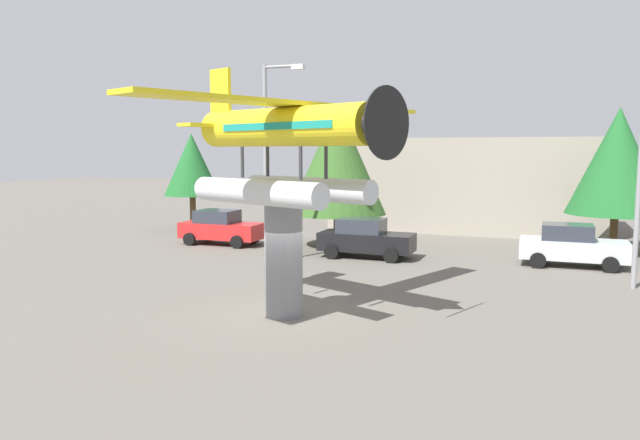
{
  "coord_description": "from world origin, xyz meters",
  "views": [
    {
      "loc": [
        7.04,
        -15.79,
        4.83
      ],
      "look_at": [
        0.0,
        3.0,
        2.49
      ],
      "focal_mm": 33.96,
      "sensor_mm": 36.0,
      "label": 1
    }
  ],
  "objects_px": {
    "car_far_silver": "(572,245)",
    "streetlight_primary": "(269,151)",
    "storefront_building": "(469,184)",
    "tree_center_back": "(618,161)",
    "car_mid_black": "(365,238)",
    "tree_west": "(192,165)",
    "floatplane_monument": "(286,144)",
    "display_pedestal": "(284,260)",
    "car_near_red": "(221,227)",
    "tree_east": "(337,160)"
  },
  "relations": [
    {
      "from": "car_far_silver",
      "to": "streetlight_primary",
      "type": "height_order",
      "value": "streetlight_primary"
    },
    {
      "from": "streetlight_primary",
      "to": "storefront_building",
      "type": "relative_size",
      "value": 0.52
    },
    {
      "from": "streetlight_primary",
      "to": "tree_center_back",
      "type": "relative_size",
      "value": 1.22
    },
    {
      "from": "streetlight_primary",
      "to": "car_far_silver",
      "type": "bearing_deg",
      "value": 17.72
    },
    {
      "from": "car_mid_black",
      "to": "car_far_silver",
      "type": "height_order",
      "value": "same"
    },
    {
      "from": "tree_west",
      "to": "tree_center_back",
      "type": "xyz_separation_m",
      "value": [
        22.92,
        -0.14,
        0.37
      ]
    },
    {
      "from": "floatplane_monument",
      "to": "tree_center_back",
      "type": "xyz_separation_m",
      "value": [
        9.97,
        15.35,
        -0.69
      ]
    },
    {
      "from": "display_pedestal",
      "to": "car_far_silver",
      "type": "height_order",
      "value": "display_pedestal"
    },
    {
      "from": "car_near_red",
      "to": "car_far_silver",
      "type": "height_order",
      "value": "same"
    },
    {
      "from": "car_far_silver",
      "to": "tree_east",
      "type": "bearing_deg",
      "value": 172.66
    },
    {
      "from": "tree_center_back",
      "to": "car_mid_black",
      "type": "bearing_deg",
      "value": -153.62
    },
    {
      "from": "display_pedestal",
      "to": "car_mid_black",
      "type": "bearing_deg",
      "value": 92.67
    },
    {
      "from": "car_near_red",
      "to": "tree_west",
      "type": "distance_m",
      "value": 6.84
    },
    {
      "from": "display_pedestal",
      "to": "tree_east",
      "type": "height_order",
      "value": "tree_east"
    },
    {
      "from": "car_mid_black",
      "to": "streetlight_primary",
      "type": "relative_size",
      "value": 0.51
    },
    {
      "from": "tree_center_back",
      "to": "tree_west",
      "type": "bearing_deg",
      "value": 179.66
    },
    {
      "from": "car_near_red",
      "to": "car_mid_black",
      "type": "bearing_deg",
      "value": -7.65
    },
    {
      "from": "car_near_red",
      "to": "storefront_building",
      "type": "relative_size",
      "value": 0.26
    },
    {
      "from": "display_pedestal",
      "to": "car_far_silver",
      "type": "bearing_deg",
      "value": 53.66
    },
    {
      "from": "streetlight_primary",
      "to": "tree_center_back",
      "type": "bearing_deg",
      "value": 30.1
    },
    {
      "from": "car_near_red",
      "to": "tree_center_back",
      "type": "xyz_separation_m",
      "value": [
        18.57,
        4.16,
        3.42
      ]
    },
    {
      "from": "car_far_silver",
      "to": "tree_west",
      "type": "relative_size",
      "value": 0.73
    },
    {
      "from": "car_far_silver",
      "to": "car_mid_black",
      "type": "bearing_deg",
      "value": -173.45
    },
    {
      "from": "car_near_red",
      "to": "streetlight_primary",
      "type": "distance_m",
      "value": 7.22
    },
    {
      "from": "car_mid_black",
      "to": "storefront_building",
      "type": "xyz_separation_m",
      "value": [
        3.1,
        11.93,
        1.87
      ]
    },
    {
      "from": "car_near_red",
      "to": "car_far_silver",
      "type": "bearing_deg",
      "value": -0.3
    },
    {
      "from": "car_far_silver",
      "to": "tree_center_back",
      "type": "height_order",
      "value": "tree_center_back"
    },
    {
      "from": "streetlight_primary",
      "to": "tree_west",
      "type": "bearing_deg",
      "value": 137.63
    },
    {
      "from": "display_pedestal",
      "to": "tree_west",
      "type": "distance_m",
      "value": 20.21
    },
    {
      "from": "tree_east",
      "to": "tree_center_back",
      "type": "height_order",
      "value": "tree_east"
    },
    {
      "from": "tree_center_back",
      "to": "car_far_silver",
      "type": "bearing_deg",
      "value": -114.73
    },
    {
      "from": "car_near_red",
      "to": "floatplane_monument",
      "type": "bearing_deg",
      "value": -52.45
    },
    {
      "from": "tree_west",
      "to": "floatplane_monument",
      "type": "bearing_deg",
      "value": -50.09
    },
    {
      "from": "tree_west",
      "to": "display_pedestal",
      "type": "bearing_deg",
      "value": -50.26
    },
    {
      "from": "car_far_silver",
      "to": "tree_east",
      "type": "relative_size",
      "value": 0.6
    },
    {
      "from": "car_near_red",
      "to": "tree_west",
      "type": "height_order",
      "value": "tree_west"
    },
    {
      "from": "floatplane_monument",
      "to": "storefront_building",
      "type": "relative_size",
      "value": 0.63
    },
    {
      "from": "display_pedestal",
      "to": "storefront_building",
      "type": "distance_m",
      "value": 22.18
    },
    {
      "from": "storefront_building",
      "to": "tree_east",
      "type": "bearing_deg",
      "value": -118.79
    },
    {
      "from": "car_far_silver",
      "to": "tree_east",
      "type": "xyz_separation_m",
      "value": [
        -10.76,
        1.39,
        3.46
      ]
    },
    {
      "from": "car_near_red",
      "to": "tree_east",
      "type": "relative_size",
      "value": 0.6
    },
    {
      "from": "display_pedestal",
      "to": "streetlight_primary",
      "type": "bearing_deg",
      "value": 117.94
    },
    {
      "from": "tree_east",
      "to": "tree_center_back",
      "type": "bearing_deg",
      "value": 12.69
    },
    {
      "from": "display_pedestal",
      "to": "tree_east",
      "type": "xyz_separation_m",
      "value": [
        -2.63,
        12.44,
        2.68
      ]
    },
    {
      "from": "car_far_silver",
      "to": "storefront_building",
      "type": "relative_size",
      "value": 0.26
    },
    {
      "from": "floatplane_monument",
      "to": "car_mid_black",
      "type": "bearing_deg",
      "value": 115.75
    },
    {
      "from": "floatplane_monument",
      "to": "car_far_silver",
      "type": "relative_size",
      "value": 2.39
    },
    {
      "from": "car_mid_black",
      "to": "tree_east",
      "type": "xyz_separation_m",
      "value": [
        -2.16,
        2.37,
        3.46
      ]
    },
    {
      "from": "floatplane_monument",
      "to": "car_mid_black",
      "type": "height_order",
      "value": "floatplane_monument"
    },
    {
      "from": "floatplane_monument",
      "to": "streetlight_primary",
      "type": "relative_size",
      "value": 1.21
    }
  ]
}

